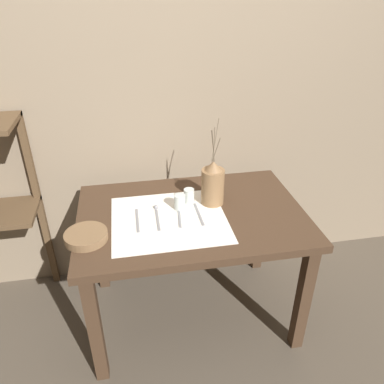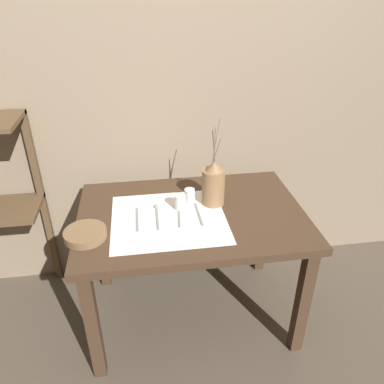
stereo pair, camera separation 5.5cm
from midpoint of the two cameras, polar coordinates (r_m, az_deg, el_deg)
ground_plane at (r=2.36m, az=-0.77°, el=-17.66°), size 12.00×12.00×0.00m
stone_wall_back at (r=2.16m, az=-3.33°, el=15.25°), size 7.00×0.06×2.40m
wooden_table at (r=1.96m, az=-0.89°, el=-5.48°), size 1.15×0.78×0.70m
linen_cloth at (r=1.86m, az=-4.35°, el=-4.16°), size 0.56×0.51×0.00m
pitcher_with_flowers at (r=1.93m, az=2.36°, el=1.19°), size 0.12×0.12×0.45m
wooden_bowl at (r=1.78m, az=-16.70°, el=-6.49°), size 0.19×0.19×0.04m
glass_tumbler_near at (r=1.91m, az=-2.69°, el=-1.55°), size 0.06×0.06×0.08m
glass_tumbler_far at (r=1.97m, az=-1.26°, el=-0.58°), size 0.06×0.06×0.08m
knife_center at (r=1.86m, az=-9.15°, el=-4.29°), size 0.02×0.21×0.00m
spoon_outer at (r=1.91m, az=-6.24°, el=-3.03°), size 0.02×0.22×0.02m
fork_inner at (r=1.87m, az=-2.77°, el=-3.67°), size 0.03×0.21×0.00m
fork_outer at (r=1.88m, az=0.20°, el=-3.37°), size 0.02×0.21×0.00m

